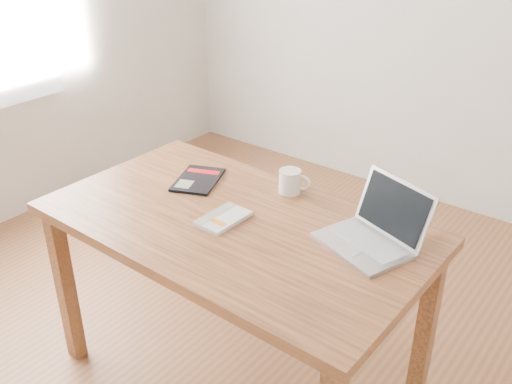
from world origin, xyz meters
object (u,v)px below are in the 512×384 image
Objects in this scene: white_guidebook at (223,218)px; laptop at (374,231)px; desk at (235,241)px; black_guidebook at (198,180)px; coffee_mug at (291,181)px.

white_guidebook is 0.53× the size of laptop.
desk is 0.35m from black_guidebook.
coffee_mug is (0.04, 0.29, 0.14)m from desk.
black_guidebook is at bearing 149.77° from white_guidebook.
coffee_mug is at bearing -177.99° from laptop.
laptop is at bearing -21.72° from black_guidebook.
desk is 11.54× the size of coffee_mug.
black_guidebook is (-0.28, 0.17, -0.00)m from white_guidebook.
white_guidebook is at bearing -139.24° from laptop.
desk is at bearing -141.37° from laptop.
desk is 4.94× the size of black_guidebook.
coffee_mug is (0.35, 0.15, 0.04)m from black_guidebook.
desk is 0.32m from coffee_mug.
white_guidebook is 0.69× the size of black_guidebook.
laptop reaches higher than black_guidebook.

